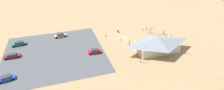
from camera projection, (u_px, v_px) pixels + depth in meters
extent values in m
plane|color=#9E7F56|center=(122.00, 38.00, 70.54)|extent=(160.00, 160.00, 0.00)
cube|color=#4C4C51|center=(55.00, 53.00, 61.08)|extent=(32.04, 32.36, 0.05)
cube|color=beige|center=(157.00, 47.00, 61.49)|extent=(13.73, 6.65, 3.06)
pyramid|color=gray|center=(158.00, 40.00, 60.27)|extent=(16.70, 9.62, 2.01)
cylinder|color=brown|center=(170.00, 38.00, 67.51)|extent=(0.20, 0.20, 3.06)
cylinder|color=brown|center=(129.00, 44.00, 63.12)|extent=(0.20, 0.20, 3.06)
cylinder|color=brown|center=(186.00, 50.00, 59.87)|extent=(0.20, 0.20, 3.06)
cylinder|color=brown|center=(141.00, 58.00, 55.47)|extent=(0.20, 0.20, 3.06)
cylinder|color=brown|center=(118.00, 31.00, 75.19)|extent=(0.60, 0.60, 0.90)
cylinder|color=#99999E|center=(106.00, 38.00, 68.32)|extent=(0.08, 0.08, 2.20)
cube|color=#1959B2|center=(106.00, 36.00, 67.93)|extent=(0.56, 0.04, 0.40)
torus|color=black|center=(147.00, 29.00, 77.09)|extent=(0.31, 0.68, 0.72)
torus|color=black|center=(146.00, 28.00, 77.96)|extent=(0.31, 0.68, 0.72)
cylinder|color=red|center=(147.00, 29.00, 77.47)|extent=(0.38, 0.87, 0.04)
cylinder|color=red|center=(147.00, 29.00, 77.26)|extent=(0.04, 0.04, 0.44)
cube|color=black|center=(147.00, 28.00, 77.15)|extent=(0.15, 0.22, 0.05)
cylinder|color=red|center=(146.00, 28.00, 77.77)|extent=(0.04, 0.04, 0.43)
cylinder|color=black|center=(146.00, 28.00, 77.67)|extent=(0.46, 0.21, 0.03)
torus|color=black|center=(166.00, 35.00, 72.18)|extent=(0.11, 0.66, 0.66)
torus|color=black|center=(167.00, 36.00, 71.42)|extent=(0.11, 0.66, 0.66)
cylinder|color=black|center=(167.00, 35.00, 71.75)|extent=(0.13, 0.88, 0.04)
cylinder|color=black|center=(166.00, 35.00, 71.83)|extent=(0.04, 0.04, 0.44)
cube|color=black|center=(166.00, 35.00, 71.73)|extent=(0.10, 0.21, 0.05)
cylinder|color=black|center=(167.00, 36.00, 71.40)|extent=(0.04, 0.04, 0.41)
cylinder|color=black|center=(167.00, 35.00, 71.30)|extent=(0.48, 0.08, 0.03)
torus|color=black|center=(172.00, 42.00, 66.96)|extent=(0.37, 0.68, 0.74)
torus|color=black|center=(169.00, 41.00, 67.58)|extent=(0.37, 0.68, 0.74)
cylinder|color=#2347B7|center=(171.00, 41.00, 67.21)|extent=(0.45, 0.84, 0.04)
cylinder|color=#2347B7|center=(171.00, 41.00, 67.05)|extent=(0.04, 0.04, 0.45)
cube|color=black|center=(171.00, 41.00, 66.94)|extent=(0.16, 0.21, 0.05)
cylinder|color=#2347B7|center=(170.00, 41.00, 67.41)|extent=(0.04, 0.04, 0.45)
cylinder|color=black|center=(170.00, 40.00, 67.30)|extent=(0.44, 0.24, 0.03)
torus|color=black|center=(150.00, 33.00, 73.59)|extent=(0.71, 0.06, 0.71)
torus|color=black|center=(152.00, 33.00, 73.83)|extent=(0.71, 0.06, 0.71)
cylinder|color=#197A7F|center=(151.00, 33.00, 73.65)|extent=(0.88, 0.06, 0.04)
cylinder|color=#197A7F|center=(151.00, 33.00, 73.56)|extent=(0.04, 0.04, 0.45)
cube|color=black|center=(151.00, 32.00, 73.45)|extent=(0.20, 0.09, 0.05)
cylinder|color=#197A7F|center=(152.00, 33.00, 73.69)|extent=(0.04, 0.04, 0.47)
cylinder|color=black|center=(152.00, 32.00, 73.58)|extent=(0.05, 0.48, 0.03)
torus|color=black|center=(152.00, 38.00, 69.98)|extent=(0.70, 0.20, 0.71)
torus|color=black|center=(154.00, 37.00, 70.45)|extent=(0.70, 0.20, 0.71)
cylinder|color=orange|center=(153.00, 37.00, 70.16)|extent=(0.95, 0.25, 0.04)
cylinder|color=orange|center=(152.00, 37.00, 70.02)|extent=(0.04, 0.04, 0.46)
cube|color=black|center=(153.00, 37.00, 69.90)|extent=(0.21, 0.12, 0.05)
cylinder|color=orange|center=(154.00, 37.00, 70.29)|extent=(0.04, 0.04, 0.44)
cylinder|color=black|center=(154.00, 36.00, 70.19)|extent=(0.14, 0.48, 0.03)
torus|color=black|center=(151.00, 32.00, 75.02)|extent=(0.20, 0.68, 0.69)
torus|color=black|center=(150.00, 31.00, 75.94)|extent=(0.20, 0.68, 0.69)
cylinder|color=yellow|center=(150.00, 31.00, 75.42)|extent=(0.26, 0.95, 0.04)
cylinder|color=yellow|center=(150.00, 31.00, 75.20)|extent=(0.04, 0.04, 0.45)
cube|color=black|center=(151.00, 30.00, 75.10)|extent=(0.12, 0.21, 0.05)
cylinder|color=yellow|center=(150.00, 30.00, 75.74)|extent=(0.04, 0.04, 0.43)
cylinder|color=black|center=(150.00, 30.00, 75.64)|extent=(0.47, 0.14, 0.03)
torus|color=black|center=(153.00, 28.00, 78.32)|extent=(0.75, 0.04, 0.75)
torus|color=black|center=(150.00, 28.00, 78.04)|extent=(0.75, 0.04, 0.75)
cylinder|color=#722D9E|center=(152.00, 28.00, 78.12)|extent=(0.94, 0.04, 0.04)
cylinder|color=#722D9E|center=(152.00, 28.00, 78.13)|extent=(0.04, 0.04, 0.41)
cube|color=black|center=(152.00, 27.00, 78.03)|extent=(0.20, 0.08, 0.05)
cylinder|color=#722D9E|center=(151.00, 28.00, 77.96)|extent=(0.04, 0.04, 0.46)
cylinder|color=black|center=(151.00, 27.00, 77.85)|extent=(0.03, 0.48, 0.03)
torus|color=black|center=(156.00, 33.00, 73.80)|extent=(0.46, 0.58, 0.70)
torus|color=black|center=(158.00, 34.00, 73.29)|extent=(0.46, 0.58, 0.70)
cylinder|color=silver|center=(157.00, 33.00, 73.49)|extent=(0.61, 0.78, 0.04)
cylinder|color=silver|center=(157.00, 33.00, 73.53)|extent=(0.04, 0.04, 0.44)
cube|color=black|center=(157.00, 32.00, 73.43)|extent=(0.19, 0.21, 0.05)
cylinder|color=silver|center=(158.00, 33.00, 73.23)|extent=(0.04, 0.04, 0.48)
cylinder|color=black|center=(158.00, 33.00, 73.11)|extent=(0.40, 0.32, 0.03)
torus|color=black|center=(121.00, 40.00, 68.51)|extent=(0.44, 0.61, 0.71)
torus|color=black|center=(121.00, 39.00, 69.33)|extent=(0.44, 0.61, 0.71)
cylinder|color=#1E7F38|center=(121.00, 39.00, 68.86)|extent=(0.54, 0.75, 0.04)
cylinder|color=#1E7F38|center=(121.00, 39.00, 68.66)|extent=(0.04, 0.04, 0.46)
cube|color=black|center=(121.00, 39.00, 68.55)|extent=(0.18, 0.21, 0.05)
cylinder|color=#1E7F38|center=(121.00, 39.00, 69.14)|extent=(0.04, 0.04, 0.43)
cylinder|color=black|center=(121.00, 38.00, 69.04)|extent=(0.41, 0.30, 0.03)
torus|color=black|center=(142.00, 29.00, 77.31)|extent=(0.06, 0.71, 0.71)
torus|color=black|center=(143.00, 30.00, 76.43)|extent=(0.06, 0.71, 0.71)
cylinder|color=#B7B7BC|center=(143.00, 29.00, 76.81)|extent=(0.06, 0.97, 0.04)
cylinder|color=#B7B7BC|center=(143.00, 29.00, 76.92)|extent=(0.04, 0.04, 0.45)
cube|color=black|center=(143.00, 28.00, 76.81)|extent=(0.08, 0.20, 0.05)
cylinder|color=#B7B7BC|center=(143.00, 29.00, 76.40)|extent=(0.04, 0.04, 0.48)
cylinder|color=black|center=(143.00, 29.00, 76.28)|extent=(0.48, 0.04, 0.03)
torus|color=black|center=(159.00, 35.00, 72.07)|extent=(0.64, 0.37, 0.70)
torus|color=black|center=(161.00, 36.00, 71.91)|extent=(0.64, 0.37, 0.70)
cylinder|color=red|center=(160.00, 35.00, 71.93)|extent=(0.83, 0.47, 0.04)
cylinder|color=red|center=(160.00, 35.00, 71.92)|extent=(0.04, 0.04, 0.40)
cube|color=black|center=(160.00, 34.00, 71.82)|extent=(0.21, 0.17, 0.05)
cylinder|color=red|center=(161.00, 35.00, 71.81)|extent=(0.04, 0.04, 0.48)
cylinder|color=black|center=(161.00, 34.00, 71.69)|extent=(0.26, 0.44, 0.03)
cube|color=maroon|center=(12.00, 56.00, 58.29)|extent=(4.85, 1.94, 0.57)
cube|color=#2D3842|center=(12.00, 55.00, 58.01)|extent=(2.74, 1.64, 0.60)
cylinder|color=black|center=(6.00, 59.00, 57.26)|extent=(0.65, 0.25, 0.64)
cylinder|color=black|center=(7.00, 57.00, 58.51)|extent=(0.65, 0.25, 0.64)
cylinder|color=black|center=(18.00, 57.00, 58.25)|extent=(0.65, 0.25, 0.64)
cylinder|color=black|center=(18.00, 55.00, 59.50)|extent=(0.65, 0.25, 0.64)
cube|color=tan|center=(60.00, 36.00, 71.30)|extent=(4.69, 2.15, 0.63)
cube|color=#2D3842|center=(60.00, 34.00, 71.02)|extent=(2.68, 1.75, 0.52)
cylinder|color=black|center=(57.00, 38.00, 70.26)|extent=(0.66, 0.28, 0.64)
cylinder|color=black|center=(56.00, 36.00, 71.45)|extent=(0.66, 0.28, 0.64)
cylinder|color=black|center=(65.00, 36.00, 71.35)|extent=(0.66, 0.28, 0.64)
cylinder|color=black|center=(64.00, 35.00, 72.54)|extent=(0.66, 0.28, 0.64)
cube|color=red|center=(95.00, 52.00, 60.77)|extent=(4.32, 2.00, 0.63)
cube|color=#2D3842|center=(95.00, 50.00, 60.47)|extent=(2.44, 1.70, 0.60)
cylinder|color=black|center=(91.00, 54.00, 59.87)|extent=(0.65, 0.25, 0.64)
cylinder|color=black|center=(90.00, 52.00, 61.21)|extent=(0.65, 0.25, 0.64)
cylinder|color=black|center=(99.00, 53.00, 60.54)|extent=(0.65, 0.25, 0.64)
cylinder|color=black|center=(99.00, 50.00, 61.88)|extent=(0.65, 0.25, 0.64)
cube|color=#1E42B2|center=(6.00, 79.00, 48.67)|extent=(4.55, 2.64, 0.56)
cube|color=#2D3842|center=(6.00, 77.00, 48.40)|extent=(2.66, 2.06, 0.57)
cylinder|color=black|center=(0.00, 83.00, 47.51)|extent=(0.67, 0.34, 0.64)
cylinder|color=black|center=(0.00, 79.00, 48.77)|extent=(0.67, 0.34, 0.64)
cylinder|color=black|center=(13.00, 79.00, 48.74)|extent=(0.67, 0.34, 0.64)
cylinder|color=black|center=(12.00, 76.00, 50.00)|extent=(0.67, 0.34, 0.64)
cube|color=#1E6B3D|center=(19.00, 44.00, 65.39)|extent=(5.02, 2.58, 0.64)
cube|color=#2D3842|center=(19.00, 42.00, 65.10)|extent=(2.91, 2.03, 0.57)
cylinder|color=black|center=(14.00, 46.00, 64.21)|extent=(0.67, 0.32, 0.64)
cylinder|color=black|center=(14.00, 44.00, 65.50)|extent=(0.67, 0.32, 0.64)
cylinder|color=black|center=(24.00, 44.00, 65.51)|extent=(0.67, 0.32, 0.64)
cylinder|color=black|center=(24.00, 43.00, 66.79)|extent=(0.67, 0.32, 0.64)
cube|color=#2D3347|center=(147.00, 36.00, 71.19)|extent=(0.37, 0.40, 0.89)
cylinder|color=green|center=(147.00, 34.00, 70.83)|extent=(0.36, 0.36, 0.63)
sphere|color=tan|center=(148.00, 33.00, 70.62)|extent=(0.24, 0.24, 0.24)
cube|color=#2D3347|center=(164.00, 33.00, 73.46)|extent=(0.40, 0.37, 0.89)
cylinder|color=green|center=(164.00, 32.00, 73.10)|extent=(0.36, 0.36, 0.58)
sphere|color=tan|center=(164.00, 31.00, 72.91)|extent=(0.24, 0.24, 0.24)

